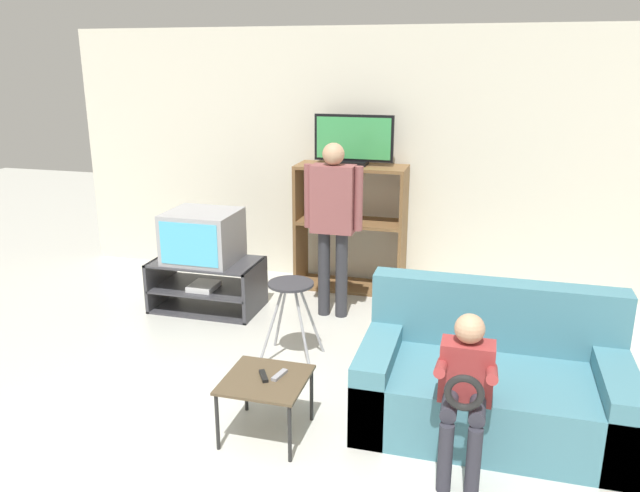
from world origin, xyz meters
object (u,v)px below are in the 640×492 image
Objects in this scene: folding_stool at (291,297)px; remote_control_white at (279,375)px; remote_control_black at (264,376)px; snack_table at (266,384)px; television_main at (203,236)px; person_seated_child at (465,383)px; couch at (491,383)px; television_flat at (354,141)px; tv_stand at (207,285)px; media_shelf at (350,227)px; person_standing_adult at (333,214)px.

remote_control_white is (0.24, -0.99, -0.12)m from folding_stool.
snack_table is at bearing -56.52° from remote_control_black.
television_main is 0.68× the size of person_seated_child.
television_main is 3.12m from person_seated_child.
couch is at bearing -19.02° from folding_stool.
television_flat is 0.48× the size of couch.
remote_control_black and remote_control_white have the same top height.
tv_stand is at bearing 124.74° from snack_table.
remote_control_black is 0.10m from remote_control_white.
television_main is 1.50m from media_shelf.
couch is at bearing -26.76° from television_main.
person_standing_adult is at bearing 92.17° from snack_table.
television_main is 2.99m from couch.
remote_control_white is at bearing 176.04° from person_seated_child.
person_seated_child is at bearing -57.63° from person_standing_adult.
person_standing_adult is at bearing 7.62° from tv_stand.
person_standing_adult is 1.71× the size of person_seated_child.
media_shelf is 0.86m from television_flat.
television_flat reaches higher than remote_control_white.
remote_control_white is 1.36m from couch.
television_main is at bearing 139.74° from remote_control_white.
folding_stool reaches higher than remote_control_black.
tv_stand is 1.98× the size of snack_table.
remote_control_black is (-0.01, 0.01, 0.05)m from snack_table.
person_standing_adult is (-0.07, 1.98, 0.61)m from snack_table.
tv_stand reaches higher than snack_table.
media_shelf is 0.82m from person_standing_adult.
television_flat reaches higher than media_shelf.
person_standing_adult is at bearing -89.33° from media_shelf.
remote_control_black is (1.27, -1.83, -0.30)m from television_main.
folding_stool is at bearing -92.81° from media_shelf.
tv_stand is 2.23m from remote_control_white.
couch reaches higher than snack_table.
person_standing_adult reaches higher than person_seated_child.
person_standing_adult reaches higher than remote_control_black.
media_shelf reaches higher than television_main.
folding_stool is 0.41× the size of person_standing_adult.
television_flat is at bearing 55.83° from media_shelf.
media_shelf reaches higher than couch.
television_flat is at bearing 86.74° from folding_stool.
television_main is at bearing -143.36° from media_shelf.
folding_stool is at bearing -35.70° from tv_stand.
snack_table is 0.10m from remote_control_white.
folding_stool is 0.69× the size of person_seated_child.
person_standing_adult is at bearing 134.15° from couch.
media_shelf is at bearing 114.86° from person_seated_child.
couch reaches higher than folding_stool.
person_seated_child is at bearing -65.56° from television_flat.
television_main reaches higher than person_seated_child.
tv_stand is at bearing 143.04° from person_seated_child.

